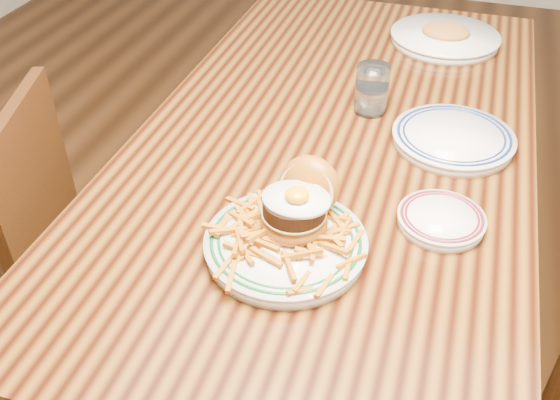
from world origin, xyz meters
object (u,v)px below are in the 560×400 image
(main_plate, at_px, (290,229))
(side_plate, at_px, (441,219))
(chair_left, at_px, (6,251))
(table, at_px, (334,164))

(main_plate, height_order, side_plate, main_plate)
(side_plate, bearing_deg, main_plate, -173.62)
(chair_left, xyz_separation_m, side_plate, (0.99, 0.05, 0.31))
(main_plate, relative_size, side_plate, 1.86)
(chair_left, bearing_deg, side_plate, -14.45)
(table, distance_m, chair_left, 0.82)
(table, xyz_separation_m, chair_left, (-0.74, -0.30, -0.21))
(chair_left, bearing_deg, main_plate, -23.85)
(table, xyz_separation_m, side_plate, (0.25, -0.25, 0.10))
(chair_left, relative_size, main_plate, 2.86)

